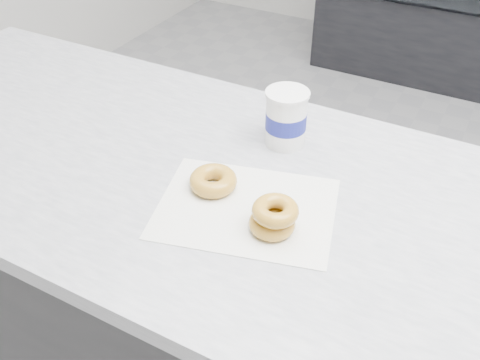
# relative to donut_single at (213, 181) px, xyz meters

# --- Properties ---
(ground) EXTENTS (5.00, 5.00, 0.00)m
(ground) POSITION_rel_donut_single_xyz_m (0.51, 0.64, -0.92)
(ground) COLOR gray
(ground) RESTS_ON ground
(wax_paper) EXTENTS (0.40, 0.34, 0.00)m
(wax_paper) POSITION_rel_donut_single_xyz_m (0.09, -0.02, -0.02)
(wax_paper) COLOR silver
(wax_paper) RESTS_ON counter
(donut_single) EXTENTS (0.12, 0.12, 0.03)m
(donut_single) POSITION_rel_donut_single_xyz_m (0.00, 0.00, 0.00)
(donut_single) COLOR gold
(donut_single) RESTS_ON wax_paper
(donut_stack) EXTENTS (0.12, 0.12, 0.06)m
(donut_stack) POSITION_rel_donut_single_xyz_m (0.16, -0.05, 0.01)
(donut_stack) COLOR gold
(donut_stack) RESTS_ON wax_paper
(coffee_cup) EXTENTS (0.11, 0.11, 0.13)m
(coffee_cup) POSITION_rel_donut_single_xyz_m (0.06, 0.22, 0.05)
(coffee_cup) COLOR white
(coffee_cup) RESTS_ON counter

